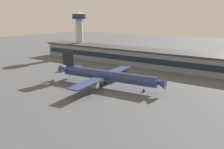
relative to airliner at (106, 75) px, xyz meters
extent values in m
plane|color=#4C4F54|center=(3.12, -1.91, -5.26)|extent=(600.00, 600.00, 0.00)
cube|color=gray|center=(3.12, 54.33, -0.18)|extent=(194.19, 18.15, 10.17)
cube|color=#38383D|center=(3.12, 54.33, 5.50)|extent=(198.07, 18.51, 1.20)
cube|color=#192333|center=(3.12, 45.20, 0.33)|extent=(190.30, 0.16, 3.66)
cylinder|color=navy|center=(0.93, 0.09, 0.02)|extent=(51.27, 9.69, 5.05)
cone|color=navy|center=(27.84, 2.56, 0.02)|extent=(4.96, 5.19, 4.80)
cone|color=navy|center=(-26.24, -2.41, 0.02)|extent=(5.95, 5.03, 4.54)
cube|color=black|center=(-23.48, -2.16, 6.58)|extent=(7.08, 1.14, 8.08)
cube|color=navy|center=(-23.49, 3.42, 0.77)|extent=(3.22, 9.27, 0.30)
cube|color=navy|center=(-22.47, -7.64, 0.77)|extent=(3.22, 9.27, 0.30)
cube|color=navy|center=(-2.34, 13.85, -0.49)|extent=(8.07, 23.41, 0.50)
cube|color=navy|center=(0.22, -14.04, -0.49)|extent=(8.07, 23.41, 0.50)
cylinder|color=#99999E|center=(-1.03, 10.51, -2.28)|extent=(4.40, 3.15, 2.78)
cylinder|color=#99999E|center=(0.90, -10.52, -2.28)|extent=(4.40, 3.15, 2.78)
cylinder|color=black|center=(20.24, 1.86, -4.71)|extent=(1.14, 0.60, 1.10)
cylinder|color=slate|center=(20.24, 1.86, -3.06)|extent=(0.24, 0.24, 2.76)
cylinder|color=black|center=(-1.82, 2.11, -4.71)|extent=(1.14, 0.60, 1.10)
cylinder|color=slate|center=(-1.82, 2.11, -3.06)|extent=(0.24, 0.24, 2.76)
cylinder|color=black|center=(-1.40, -2.41, -4.71)|extent=(1.14, 0.60, 1.10)
cylinder|color=slate|center=(-1.40, -2.41, -3.06)|extent=(0.24, 0.24, 2.76)
cylinder|color=#B7B7B2|center=(-69.71, 57.95, 10.38)|extent=(5.98, 5.98, 31.30)
cylinder|color=#1E2D42|center=(-69.71, 57.95, 28.03)|extent=(11.37, 11.37, 4.00)
cone|color=#A5A5A5|center=(-69.71, 57.95, 31.03)|extent=(10.23, 10.23, 2.00)
cube|color=yellow|center=(-63.71, 37.90, -4.16)|extent=(4.79, 3.52, 1.50)
cube|color=black|center=(-64.81, 37.41, -3.86)|extent=(2.12, 2.22, 0.38)
cylinder|color=black|center=(-64.77, 36.50, -4.91)|extent=(0.76, 0.56, 0.70)
cylinder|color=black|center=(-65.46, 38.06, -4.91)|extent=(0.76, 0.56, 0.70)
cylinder|color=black|center=(-61.95, 37.74, -4.91)|extent=(0.76, 0.56, 0.70)
cylinder|color=black|center=(-62.64, 39.31, -4.91)|extent=(0.76, 0.56, 0.70)
cube|color=#2651A5|center=(-9.76, 31.49, -3.81)|extent=(5.44, 2.84, 2.20)
cube|color=black|center=(-8.34, 31.31, -3.37)|extent=(2.06, 2.24, 0.55)
cylinder|color=black|center=(-7.83, 32.24, -4.91)|extent=(0.73, 0.39, 0.70)
cylinder|color=black|center=(-8.08, 30.27, -4.91)|extent=(0.73, 0.39, 0.70)
cylinder|color=black|center=(-11.44, 32.70, -4.91)|extent=(0.73, 0.39, 0.70)
cylinder|color=black|center=(-11.69, 30.74, -4.91)|extent=(0.73, 0.39, 0.70)
cone|color=#F2590C|center=(-10.56, -7.81, -4.96)|extent=(0.49, 0.49, 0.62)
cone|color=#F2590C|center=(3.88, -17.10, -4.96)|extent=(0.48, 0.48, 0.60)
cone|color=#F2590C|center=(25.28, -11.40, -4.99)|extent=(0.44, 0.44, 0.56)
camera|label=1|loc=(65.83, -89.94, 28.97)|focal=37.21mm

